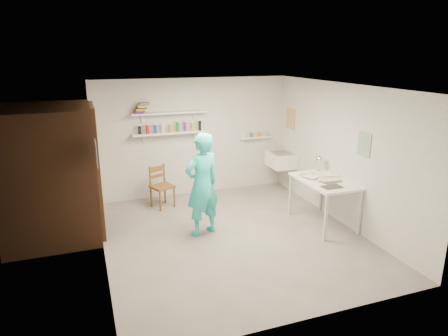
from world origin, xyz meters
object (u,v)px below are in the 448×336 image
object	(u,v)px
belfast_sink	(281,160)
man	(202,185)
desk_lamp	(320,159)
wooden_chair	(162,187)
wall_clock	(202,164)
work_table	(323,202)

from	to	relation	value
belfast_sink	man	world-z (taller)	man
man	desk_lamp	bearing A→B (deg)	163.95
belfast_sink	wooden_chair	bearing A→B (deg)	-179.11
belfast_sink	man	xyz separation A→B (m)	(-2.17, -1.42, 0.15)
man	desk_lamp	world-z (taller)	man
wall_clock	desk_lamp	bearing A→B (deg)	-21.38
man	wooden_chair	world-z (taller)	man
wall_clock	work_table	distance (m)	2.19
wooden_chair	desk_lamp	world-z (taller)	desk_lamp
wooden_chair	desk_lamp	bearing A→B (deg)	-48.98
belfast_sink	man	distance (m)	2.60
man	wall_clock	world-z (taller)	man
wooden_chair	desk_lamp	size ratio (longest dim) A/B	5.44
wall_clock	work_table	bearing A→B (deg)	-35.16
belfast_sink	wooden_chair	world-z (taller)	belfast_sink
belfast_sink	desk_lamp	bearing A→B (deg)	-86.02
belfast_sink	desk_lamp	distance (m)	1.34
work_table	belfast_sink	bearing A→B (deg)	86.46
man	wooden_chair	size ratio (longest dim) A/B	2.06
man	wall_clock	bearing A→B (deg)	-128.65
wooden_chair	wall_clock	bearing A→B (deg)	-92.29
wall_clock	belfast_sink	bearing A→B (deg)	10.80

